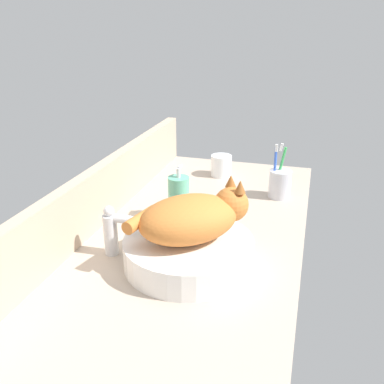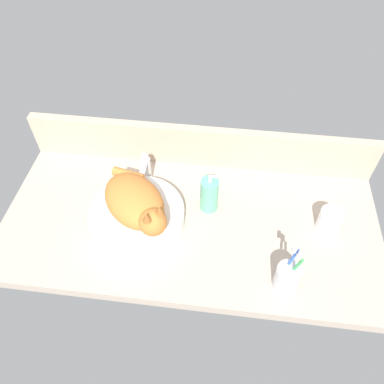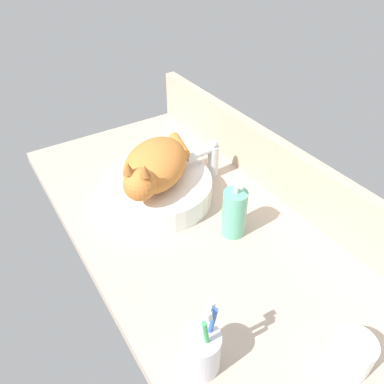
% 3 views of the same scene
% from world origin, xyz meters
% --- Properties ---
extents(ground_plane, '(1.31, 0.62, 0.04)m').
position_xyz_m(ground_plane, '(0.00, 0.00, -0.02)').
color(ground_plane, '#B2A08E').
extents(backsplash_panel, '(1.31, 0.04, 0.17)m').
position_xyz_m(backsplash_panel, '(0.00, 0.29, 0.09)').
color(backsplash_panel, tan).
rests_on(backsplash_panel, ground_plane).
extents(sink_basin, '(0.32, 0.32, 0.07)m').
position_xyz_m(sink_basin, '(-0.18, -0.03, 0.03)').
color(sink_basin, white).
rests_on(sink_basin, ground_plane).
extents(cat, '(0.29, 0.30, 0.14)m').
position_xyz_m(cat, '(-0.17, -0.04, 0.13)').
color(cat, '#CC7533').
rests_on(cat, sink_basin).
extents(faucet, '(0.04, 0.12, 0.14)m').
position_xyz_m(faucet, '(-0.19, 0.16, 0.07)').
color(faucet, silver).
rests_on(faucet, ground_plane).
extents(soap_dispenser, '(0.06, 0.06, 0.17)m').
position_xyz_m(soap_dispenser, '(0.06, 0.07, 0.07)').
color(soap_dispenser, '#60B793').
rests_on(soap_dispenser, ground_plane).
extents(toothbrush_cup, '(0.08, 0.08, 0.19)m').
position_xyz_m(toothbrush_cup, '(0.32, -0.21, 0.05)').
color(toothbrush_cup, silver).
rests_on(toothbrush_cup, ground_plane).
extents(water_glass, '(0.08, 0.08, 0.08)m').
position_xyz_m(water_glass, '(0.47, 0.03, 0.04)').
color(water_glass, white).
rests_on(water_glass, ground_plane).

